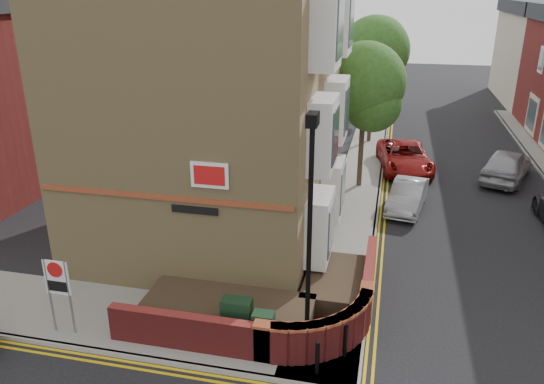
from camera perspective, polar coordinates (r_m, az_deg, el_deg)
The scene contains 23 objects.
ground at distance 13.94m, azimuth -4.07°, elevation -19.02°, with size 120.00×120.00×0.00m, color black.
pavement_corner at distance 16.16m, azimuth -14.75°, elevation -13.14°, with size 13.00×3.00×0.12m, color gray.
pavement_main at distance 27.64m, azimuth 9.61°, elevation 2.06°, with size 2.00×32.00×0.12m, color gray.
kerb_side at distance 15.12m, azimuth -17.41°, elevation -16.14°, with size 13.00×0.15×0.12m, color gray.
kerb_main_near at distance 27.61m, azimuth 11.68°, elevation 1.89°, with size 0.15×32.00×0.12m, color gray.
yellow_lines_side at distance 14.98m, azimuth -17.87°, elevation -16.84°, with size 13.00×0.28×0.01m, color gold.
yellow_lines_main at distance 27.63m, azimuth 12.19°, elevation 1.75°, with size 0.28×32.00×0.01m, color gold.
corner_building at distance 19.34m, azimuth -5.80°, elevation 12.89°, with size 8.95×10.40×13.60m.
garden_wall at distance 15.85m, azimuth -1.38°, elevation -13.36°, with size 6.80×6.00×1.20m, color maroon, non-canonical shape.
lamppost at distance 12.77m, azimuth 4.03°, elevation -5.09°, with size 0.25×0.50×6.30m.
utility_cabinet_large at distance 14.56m, azimuth -3.78°, elevation -13.46°, with size 0.80×0.45×1.20m, color black.
utility_cabinet_small at distance 14.17m, azimuth -0.93°, elevation -14.74°, with size 0.55×0.40×1.10m, color black.
bollard_near at distance 13.54m, azimuth 4.90°, elevation -17.32°, with size 0.11×0.11×0.90m, color black.
bollard_far at distance 14.13m, azimuth 7.89°, elevation -15.60°, with size 0.11×0.11×0.90m, color black.
zone_sign at distance 15.35m, azimuth -22.06°, elevation -9.10°, with size 0.72×0.07×2.20m.
far_terrace_cream at distance 49.66m, azimuth 26.74°, elevation 13.34°, with size 5.40×12.40×8.00m.
tree_near at distance 24.58m, azimuth 9.95°, elevation 10.86°, with size 3.64×3.65×6.70m.
tree_mid at distance 32.42m, azimuth 10.95°, elevation 14.13°, with size 4.03×4.03×7.42m.
tree_far at distance 40.40m, azimuth 11.49°, elevation 15.02°, with size 3.81×3.81×7.00m.
traffic_light_assembly at distance 35.68m, azimuth 11.56°, elevation 10.78°, with size 0.20×0.16×4.20m.
silver_car_near at distance 23.48m, azimuth 14.38°, elevation -0.38°, with size 1.31×3.75×1.24m, color #98989F.
red_car_main at distance 28.47m, azimuth 14.07°, elevation 3.71°, with size 2.43×5.27×1.46m, color maroon.
silver_car_far at distance 28.58m, azimuth 23.93°, elevation 2.67°, with size 1.86×4.62×1.57m, color #9C9EA4.
Camera 1 is at (3.30, -10.13, 8.99)m, focal length 35.00 mm.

